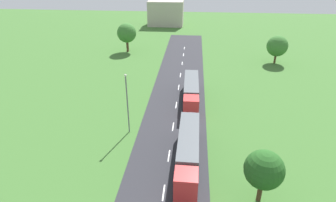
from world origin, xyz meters
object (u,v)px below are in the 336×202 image
(truck_third, at_px, (191,91))
(tree_oak, at_px, (127,33))
(distant_building, at_px, (166,13))
(lamppost_second, at_px, (127,101))
(truck_second, at_px, (188,150))
(tree_birch, at_px, (264,170))
(tree_maple, at_px, (277,46))

(truck_third, xyz_separation_m, tree_oak, (-17.70, 28.60, 2.96))
(distant_building, bearing_deg, lamppost_second, -88.51)
(truck_second, relative_size, lamppost_second, 1.51)
(tree_oak, bearing_deg, tree_birch, -63.62)
(distant_building, bearing_deg, truck_third, -80.41)
(truck_third, relative_size, tree_maple, 2.00)
(truck_third, distance_m, distant_building, 64.36)
(lamppost_second, relative_size, tree_birch, 1.49)
(truck_third, xyz_separation_m, lamppost_second, (-8.79, -10.68, 2.95))
(tree_birch, bearing_deg, tree_maple, 74.81)
(truck_third, relative_size, tree_oak, 1.75)
(truck_second, height_order, tree_birch, tree_birch)
(truck_second, distance_m, tree_birch, 9.39)
(lamppost_second, height_order, tree_maple, lamppost_second)
(truck_third, bearing_deg, truck_second, -90.13)
(lamppost_second, distance_m, tree_maple, 43.92)
(lamppost_second, distance_m, tree_birch, 20.17)
(tree_birch, bearing_deg, truck_second, 146.13)
(tree_maple, bearing_deg, distant_building, 126.82)
(truck_second, distance_m, lamppost_second, 11.33)
(truck_third, distance_m, tree_maple, 30.16)
(truck_third, height_order, tree_birch, tree_birch)
(truck_third, xyz_separation_m, distant_building, (-10.71, 63.41, 2.35))
(tree_oak, relative_size, tree_maple, 1.14)
(truck_third, relative_size, lamppost_second, 1.46)
(truck_second, xyz_separation_m, tree_oak, (-17.67, 45.88, 2.90))
(tree_maple, relative_size, distant_building, 0.52)
(tree_maple, xyz_separation_m, distant_building, (-30.53, 40.79, 0.24))
(tree_oak, bearing_deg, tree_maple, -9.05)
(tree_oak, distance_m, tree_maple, 38.01)
(tree_oak, distance_m, distant_building, 35.51)
(truck_third, height_order, tree_oak, tree_oak)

